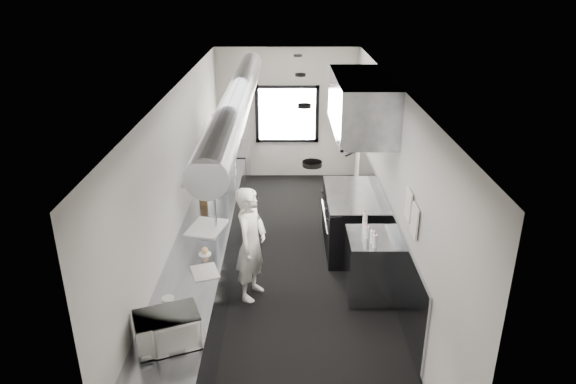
{
  "coord_description": "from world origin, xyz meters",
  "views": [
    {
      "loc": [
        -0.0,
        -7.0,
        4.2
      ],
      "look_at": [
        0.01,
        -0.2,
        1.35
      ],
      "focal_mm": 32.76,
      "sensor_mm": 36.0,
      "label": 1
    }
  ],
  "objects_px": {
    "knife_block": "(203,195)",
    "plate_stack_d": "(219,125)",
    "bottle_station": "(370,266)",
    "deli_tub_a": "(159,318)",
    "squeeze_bottle_a": "(375,241)",
    "range": "(351,220)",
    "squeeze_bottle_e": "(365,219)",
    "prep_counter": "(206,259)",
    "line_cook": "(251,244)",
    "plate_stack_a": "(206,158)",
    "microwave": "(167,329)",
    "plate_stack_c": "(215,137)",
    "deli_tub_b": "(168,302)",
    "squeeze_bottle_d": "(365,227)",
    "pass_shelf": "(213,153)",
    "small_plate": "(205,254)",
    "far_work_table": "(232,169)",
    "exhaust_hood": "(361,104)",
    "cutting_board": "(207,227)",
    "squeeze_bottle_b": "(372,237)",
    "plate_stack_b": "(209,146)",
    "squeeze_bottle_c": "(367,232)"
  },
  "relations": [
    {
      "from": "small_plate",
      "to": "squeeze_bottle_a",
      "type": "distance_m",
      "value": 2.19
    },
    {
      "from": "small_plate",
      "to": "plate_stack_d",
      "type": "relative_size",
      "value": 0.43
    },
    {
      "from": "squeeze_bottle_e",
      "to": "prep_counter",
      "type": "bearing_deg",
      "value": -176.18
    },
    {
      "from": "prep_counter",
      "to": "plate_stack_d",
      "type": "distance_m",
      "value": 2.69
    },
    {
      "from": "prep_counter",
      "to": "squeeze_bottle_b",
      "type": "distance_m",
      "value": 2.36
    },
    {
      "from": "bottle_station",
      "to": "squeeze_bottle_c",
      "type": "bearing_deg",
      "value": -158.79
    },
    {
      "from": "range",
      "to": "bottle_station",
      "type": "bearing_deg",
      "value": -85.43
    },
    {
      "from": "range",
      "to": "cutting_board",
      "type": "xyz_separation_m",
      "value": [
        -2.17,
        -1.13,
        0.44
      ]
    },
    {
      "from": "far_work_table",
      "to": "squeeze_bottle_e",
      "type": "distance_m",
      "value": 4.24
    },
    {
      "from": "plate_stack_c",
      "to": "plate_stack_d",
      "type": "height_order",
      "value": "plate_stack_d"
    },
    {
      "from": "microwave",
      "to": "plate_stack_c",
      "type": "bearing_deg",
      "value": 69.13
    },
    {
      "from": "squeeze_bottle_d",
      "to": "cutting_board",
      "type": "bearing_deg",
      "value": 176.2
    },
    {
      "from": "deli_tub_a",
      "to": "squeeze_bottle_a",
      "type": "height_order",
      "value": "squeeze_bottle_a"
    },
    {
      "from": "bottle_station",
      "to": "cutting_board",
      "type": "bearing_deg",
      "value": 173.25
    },
    {
      "from": "microwave",
      "to": "squeeze_bottle_c",
      "type": "distance_m",
      "value": 3.09
    },
    {
      "from": "exhaust_hood",
      "to": "microwave",
      "type": "xyz_separation_m",
      "value": [
        -2.24,
        -3.6,
        -1.33
      ]
    },
    {
      "from": "pass_shelf",
      "to": "squeeze_bottle_e",
      "type": "bearing_deg",
      "value": -30.59
    },
    {
      "from": "exhaust_hood",
      "to": "range",
      "type": "distance_m",
      "value": 1.92
    },
    {
      "from": "deli_tub_b",
      "to": "squeeze_bottle_e",
      "type": "relative_size",
      "value": 0.67
    },
    {
      "from": "prep_counter",
      "to": "small_plate",
      "type": "bearing_deg",
      "value": -81.24
    },
    {
      "from": "microwave",
      "to": "squeeze_bottle_a",
      "type": "height_order",
      "value": "microwave"
    },
    {
      "from": "plate_stack_c",
      "to": "squeeze_bottle_d",
      "type": "relative_size",
      "value": 2.06
    },
    {
      "from": "line_cook",
      "to": "deli_tub_a",
      "type": "distance_m",
      "value": 2.02
    },
    {
      "from": "cutting_board",
      "to": "plate_stack_b",
      "type": "bearing_deg",
      "value": 94.28
    },
    {
      "from": "prep_counter",
      "to": "line_cook",
      "type": "xyz_separation_m",
      "value": [
        0.66,
        -0.23,
        0.36
      ]
    },
    {
      "from": "squeeze_bottle_c",
      "to": "bottle_station",
      "type": "bearing_deg",
      "value": 21.21
    },
    {
      "from": "squeeze_bottle_d",
      "to": "far_work_table",
      "type": "bearing_deg",
      "value": 120.36
    },
    {
      "from": "bottle_station",
      "to": "squeeze_bottle_a",
      "type": "bearing_deg",
      "value": -93.08
    },
    {
      "from": "microwave",
      "to": "small_plate",
      "type": "height_order",
      "value": "microwave"
    },
    {
      "from": "pass_shelf",
      "to": "cutting_board",
      "type": "xyz_separation_m",
      "value": [
        0.06,
        -1.43,
        -0.62
      ]
    },
    {
      "from": "bottle_station",
      "to": "microwave",
      "type": "bearing_deg",
      "value": -136.13
    },
    {
      "from": "pass_shelf",
      "to": "small_plate",
      "type": "height_order",
      "value": "pass_shelf"
    },
    {
      "from": "microwave",
      "to": "squeeze_bottle_b",
      "type": "relative_size",
      "value": 2.95
    },
    {
      "from": "pass_shelf",
      "to": "bottle_station",
      "type": "bearing_deg",
      "value": -35.99
    },
    {
      "from": "bottle_station",
      "to": "microwave",
      "type": "distance_m",
      "value": 3.24
    },
    {
      "from": "small_plate",
      "to": "plate_stack_c",
      "type": "distance_m",
      "value": 2.51
    },
    {
      "from": "knife_block",
      "to": "plate_stack_d",
      "type": "height_order",
      "value": "plate_stack_d"
    },
    {
      "from": "squeeze_bottle_e",
      "to": "squeeze_bottle_a",
      "type": "bearing_deg",
      "value": -86.23
    },
    {
      "from": "microwave",
      "to": "squeeze_bottle_b",
      "type": "height_order",
      "value": "microwave"
    },
    {
      "from": "pass_shelf",
      "to": "plate_stack_d",
      "type": "relative_size",
      "value": 8.01
    },
    {
      "from": "squeeze_bottle_d",
      "to": "microwave",
      "type": "bearing_deg",
      "value": -133.43
    },
    {
      "from": "range",
      "to": "knife_block",
      "type": "xyz_separation_m",
      "value": [
        -2.34,
        -0.25,
        0.56
      ]
    },
    {
      "from": "bottle_station",
      "to": "knife_block",
      "type": "height_order",
      "value": "knife_block"
    },
    {
      "from": "deli_tub_b",
      "to": "squeeze_bottle_d",
      "type": "bearing_deg",
      "value": 36.0
    },
    {
      "from": "microwave",
      "to": "plate_stack_a",
      "type": "distance_m",
      "value": 3.17
    },
    {
      "from": "microwave",
      "to": "squeeze_bottle_e",
      "type": "relative_size",
      "value": 2.73
    },
    {
      "from": "squeeze_bottle_a",
      "to": "squeeze_bottle_e",
      "type": "relative_size",
      "value": 0.9
    },
    {
      "from": "microwave",
      "to": "squeeze_bottle_a",
      "type": "distance_m",
      "value": 2.98
    },
    {
      "from": "line_cook",
      "to": "plate_stack_a",
      "type": "bearing_deg",
      "value": 57.32
    },
    {
      "from": "plate_stack_a",
      "to": "plate_stack_d",
      "type": "relative_size",
      "value": 0.82
    }
  ]
}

